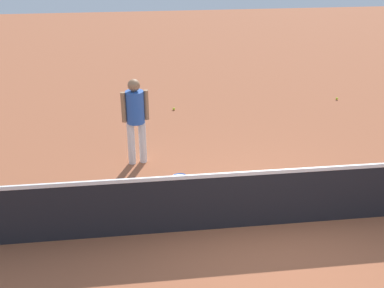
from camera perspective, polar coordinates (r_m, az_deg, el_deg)
The scene contains 8 objects.
ground_plane at distance 7.44m, azimuth 8.34°, elevation -9.81°, with size 40.00×40.00×0.00m, color #9E5638.
court_net at distance 7.16m, azimuth 8.59°, elevation -6.53°, with size 10.09×0.09×1.07m.
player_near_side at distance 8.82m, azimuth -6.94°, elevation 3.59°, with size 0.53×0.39×1.70m.
tennis_racket_near_player at distance 8.60m, azimuth -1.64°, elevation -4.19°, with size 0.56×0.50×0.03m.
tennis_ball_midcourt at distance 7.66m, azimuth -15.31°, elevation -9.08°, with size 0.07×0.07×0.07m, color #C6E033.
tennis_ball_baseline at distance 11.77m, azimuth -2.24°, elevation 4.33°, with size 0.07×0.07×0.07m, color #C6E033.
tennis_ball_stray_left at distance 10.61m, azimuth -7.40°, elevation 1.70°, with size 0.07×0.07×0.07m, color #C6E033.
tennis_ball_stray_right at distance 13.06m, azimuth 17.31°, elevation 5.33°, with size 0.07×0.07×0.07m, color #C6E033.
Camera 1 is at (1.80, 5.83, 4.25)m, focal length 43.57 mm.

